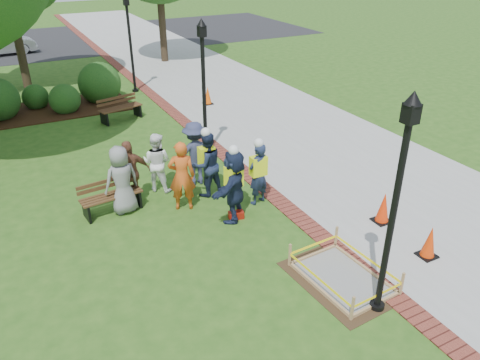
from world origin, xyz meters
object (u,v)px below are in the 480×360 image
hivis_worker_a (234,184)px  bench_near (112,203)px  hivis_worker_b (258,172)px  hivis_worker_c (207,162)px  cone_front (429,243)px  lamp_near (397,194)px  wet_concrete_pad (343,271)px

hivis_worker_a → bench_near: bearing=146.5°
hivis_worker_b → hivis_worker_a: bearing=-156.0°
bench_near → hivis_worker_c: size_ratio=0.82×
cone_front → hivis_worker_c: 5.81m
lamp_near → hivis_worker_c: lamp_near is taller
bench_near → lamp_near: bearing=-58.6°
lamp_near → bench_near: bearing=121.4°
lamp_near → hivis_worker_b: 4.80m
lamp_near → hivis_worker_b: size_ratio=2.31×
cone_front → hivis_worker_b: hivis_worker_b is taller
cone_front → hivis_worker_b: bearing=119.2°
wet_concrete_pad → hivis_worker_c: bearing=101.8°
wet_concrete_pad → cone_front: size_ratio=3.10×
wet_concrete_pad → bench_near: (-3.51, 4.90, 0.03)m
cone_front → lamp_near: 3.06m
hivis_worker_b → cone_front: bearing=-60.8°
cone_front → bench_near: bearing=137.8°
lamp_near → hivis_worker_b: (-0.04, 4.54, -1.56)m
bench_near → cone_front: 7.66m
bench_near → hivis_worker_b: size_ratio=0.86×
bench_near → hivis_worker_b: hivis_worker_b is taller
bench_near → hivis_worker_c: (2.55, -0.28, 0.69)m
hivis_worker_a → hivis_worker_b: 1.00m
hivis_worker_a → hivis_worker_c: hivis_worker_a is taller
bench_near → lamp_near: size_ratio=0.37×
cone_front → lamp_near: bearing=-161.1°
bench_near → hivis_worker_c: 2.65m
lamp_near → hivis_worker_c: 5.87m
wet_concrete_pad → hivis_worker_b: 3.64m
bench_near → hivis_worker_a: size_ratio=0.80×
bench_near → cone_front: size_ratio=2.05×
hivis_worker_a → hivis_worker_c: (-0.07, 1.45, -0.02)m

